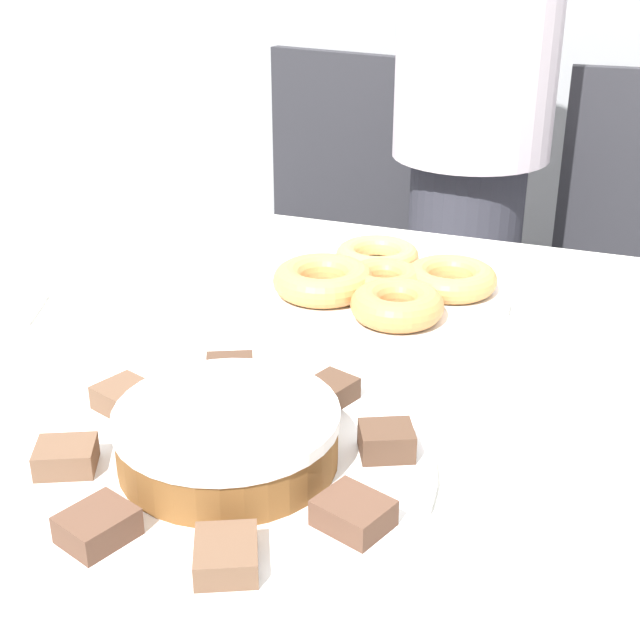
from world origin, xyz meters
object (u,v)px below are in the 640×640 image
at_px(plate_donuts, 383,295).
at_px(person_standing, 472,128).
at_px(office_chair_left, 315,273).
at_px(frosted_cake, 228,436).
at_px(plate_cake, 229,465).

bearing_deg(plate_donuts, person_standing, 92.35).
bearing_deg(office_chair_left, frosted_cake, -62.08).
height_order(person_standing, office_chair_left, person_standing).
bearing_deg(plate_donuts, plate_cake, -92.20).
bearing_deg(plate_cake, frosted_cake, 90.00).
xyz_separation_m(plate_cake, plate_donuts, (0.02, 0.43, 0.00)).
bearing_deg(frosted_cake, person_standing, 90.59).
xyz_separation_m(person_standing, plate_cake, (0.01, -1.10, -0.08)).
height_order(office_chair_left, frosted_cake, office_chair_left).
bearing_deg(person_standing, frosted_cake, -89.41).
distance_m(person_standing, plate_donuts, 0.68).
relative_size(office_chair_left, plate_cake, 2.44).
xyz_separation_m(office_chair_left, plate_donuts, (0.38, -0.75, 0.30)).
distance_m(person_standing, office_chair_left, 0.52).
distance_m(plate_cake, plate_donuts, 0.43).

